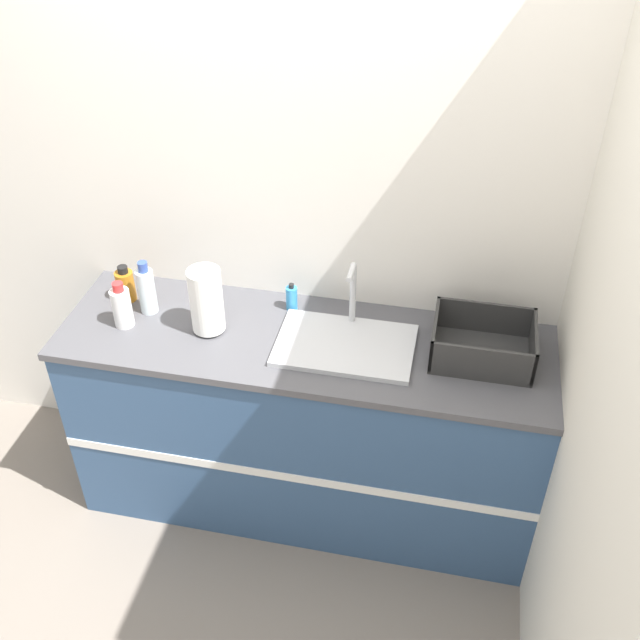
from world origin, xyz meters
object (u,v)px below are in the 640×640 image
(bottle_clear, at_px, (147,290))
(soap_dispenser, at_px, (292,298))
(bottle_amber, at_px, (125,285))
(dish_rack, at_px, (482,345))
(paper_towel_roll, at_px, (206,301))
(bottle_white_spray, at_px, (122,307))
(sink, at_px, (346,342))

(bottle_clear, distance_m, soap_dispenser, 0.56)
(bottle_amber, relative_size, soap_dispenser, 1.34)
(bottle_clear, distance_m, bottle_amber, 0.13)
(dish_rack, relative_size, bottle_clear, 1.61)
(paper_towel_roll, height_order, bottle_white_spray, paper_towel_roll)
(sink, relative_size, bottle_clear, 2.25)
(bottle_white_spray, height_order, bottle_clear, bottle_clear)
(paper_towel_roll, relative_size, bottle_clear, 1.18)
(dish_rack, xyz_separation_m, bottle_white_spray, (-1.34, -0.09, 0.03))
(bottle_white_spray, bearing_deg, bottle_amber, 109.80)
(bottle_clear, relative_size, bottle_amber, 1.46)
(sink, height_order, soap_dispenser, sink)
(sink, height_order, bottle_white_spray, sink)
(sink, distance_m, bottle_amber, 0.92)
(bottle_white_spray, xyz_separation_m, soap_dispenser, (0.60, 0.23, -0.03))
(dish_rack, xyz_separation_m, bottle_amber, (-1.40, 0.07, 0.02))
(dish_rack, distance_m, bottle_clear, 1.29)
(bottle_amber, bearing_deg, sink, -7.27)
(paper_towel_roll, distance_m, bottle_amber, 0.41)
(bottle_white_spray, height_order, soap_dispenser, bottle_white_spray)
(paper_towel_roll, bearing_deg, bottle_amber, 162.19)
(bottle_clear, xyz_separation_m, soap_dispenser, (0.54, 0.13, -0.05))
(bottle_amber, xyz_separation_m, soap_dispenser, (0.66, 0.07, -0.02))
(bottle_white_spray, bearing_deg, soap_dispenser, 21.12)
(paper_towel_roll, bearing_deg, dish_rack, 3.11)
(paper_towel_roll, xyz_separation_m, bottle_clear, (-0.27, 0.07, -0.04))
(dish_rack, distance_m, soap_dispenser, 0.76)
(paper_towel_roll, bearing_deg, bottle_white_spray, -173.87)
(bottle_clear, bearing_deg, bottle_amber, 154.52)
(sink, distance_m, dish_rack, 0.50)
(sink, relative_size, paper_towel_roll, 1.90)
(soap_dispenser, bearing_deg, paper_towel_roll, -144.29)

